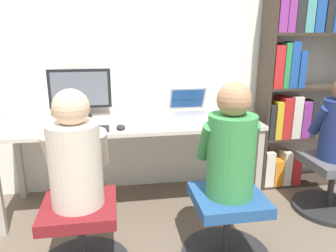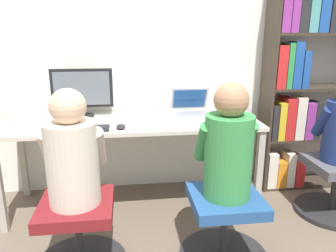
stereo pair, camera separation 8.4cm
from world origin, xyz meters
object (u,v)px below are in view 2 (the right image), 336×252
office_chair_left (79,235)px  office_chair_side (334,187)px  laptop (192,109)px  keyboard (80,129)px  person_at_laptop (228,147)px  desktop_monitor (82,92)px  office_chair_right (224,227)px  bookshelf (303,82)px  person_at_monitor (72,154)px

office_chair_left → office_chair_side: 2.00m
laptop → keyboard: 0.97m
person_at_laptop → office_chair_side: 1.25m
laptop → person_at_laptop: size_ratio=0.47×
desktop_monitor → laptop: bearing=-2.8°
desktop_monitor → person_at_laptop: 1.38m
desktop_monitor → office_chair_left: 1.20m
desktop_monitor → office_chair_right: bearing=-45.8°
keyboard → office_chair_side: bearing=-3.8°
keyboard → desktop_monitor: bearing=92.4°
office_chair_side → laptop: bearing=155.2°
desktop_monitor → bookshelf: bearing=-0.8°
bookshelf → office_chair_side: bookshelf is taller
office_chair_right → person_at_laptop: (0.00, 0.00, 0.54)m
desktop_monitor → bookshelf: 1.92m
laptop → office_chair_side: bearing=-24.8°
office_chair_right → person_at_laptop: size_ratio=0.82×
bookshelf → office_chair_side: bearing=-81.5°
office_chair_left → person_at_laptop: 1.06m
bookshelf → office_chair_left: bearing=-153.8°
office_chair_right → person_at_monitor: person_at_monitor is taller
laptop → person_at_laptop: person_at_laptop is taller
person_at_monitor → office_chair_side: size_ratio=1.19×
laptop → person_at_monitor: bearing=-134.2°
keyboard → bookshelf: (1.90, 0.39, 0.25)m
keyboard → office_chair_left: 0.75m
bookshelf → office_chair_side: (0.08, -0.52, -0.78)m
desktop_monitor → laptop: size_ratio=1.52×
office_chair_right → office_chair_side: size_ratio=1.00×
person_at_monitor → person_at_laptop: bearing=-2.1°
keyboard → person_at_monitor: (0.03, -0.53, 0.00)m
person_at_laptop → office_chair_right: bearing=-90.0°
laptop → office_chair_left: laptop is taller
person_at_laptop → bookshelf: bookshelf is taller
keyboard → office_chair_side: size_ratio=0.74×
desktop_monitor → person_at_monitor: (0.04, -0.94, -0.20)m
bookshelf → laptop: bearing=-178.9°
person_at_monitor → office_chair_right: bearing=-2.4°
office_chair_right → bookshelf: bookshelf is taller
person_at_monitor → bookshelf: bookshelf is taller
person_at_laptop → office_chair_side: person_at_laptop is taller
office_chair_right → person_at_monitor: (-0.91, 0.04, 0.53)m
office_chair_right → office_chair_left: bearing=177.9°
laptop → bookshelf: size_ratio=0.17×
bookshelf → office_chair_side: 0.94m
office_chair_left → office_chair_right: size_ratio=1.00×
keyboard → person_at_monitor: 0.53m
desktop_monitor → office_chair_side: (2.00, -0.55, -0.72)m
office_chair_right → person_at_monitor: size_ratio=0.84×
office_chair_right → office_chair_side: 1.13m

